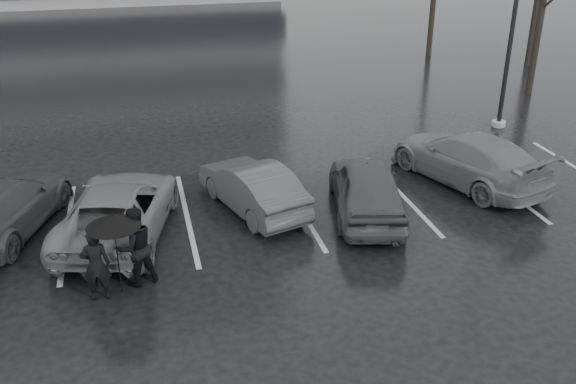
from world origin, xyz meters
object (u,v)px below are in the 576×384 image
at_px(car_west_b, 118,209).
at_px(car_main, 367,188).
at_px(car_west_a, 252,187).
at_px(lamp_post, 515,11).
at_px(pedestrian_left, 96,265).
at_px(car_west_c, 1,207).
at_px(pedestrian_right, 135,247).
at_px(car_east, 468,158).

bearing_deg(car_west_b, car_main, -168.74).
height_order(car_west_a, lamp_post, lamp_post).
relative_size(pedestrian_left, lamp_post, 0.18).
relative_size(car_west_b, car_west_c, 1.02).
height_order(car_west_b, pedestrian_left, pedestrian_left).
relative_size(car_west_c, pedestrian_right, 2.70).
xyz_separation_m(car_west_b, car_east, (9.19, 0.83, 0.04)).
bearing_deg(lamp_post, car_main, -142.57).
relative_size(car_east, pedestrian_right, 2.82).
bearing_deg(lamp_post, car_east, -130.31).
bearing_deg(car_west_a, car_east, 164.94).
height_order(car_west_c, car_east, car_east).
bearing_deg(pedestrian_left, car_west_b, -99.25).
bearing_deg(car_east, car_west_a, -16.30).
distance_m(car_main, pedestrian_right, 5.85).
height_order(pedestrian_left, pedestrian_right, pedestrian_right).
xyz_separation_m(car_main, car_west_c, (-8.48, 1.11, -0.03)).
relative_size(pedestrian_right, lamp_post, 0.20).
xyz_separation_m(car_west_c, pedestrian_left, (2.18, -3.33, 0.09)).
bearing_deg(car_west_a, pedestrian_left, 23.08).
bearing_deg(car_west_a, car_west_c, -19.52).
bearing_deg(car_east, pedestrian_right, -0.08).
bearing_deg(car_west_b, lamp_post, -144.65).
bearing_deg(pedestrian_right, car_west_c, -66.94).
relative_size(car_west_a, pedestrian_left, 2.47).
bearing_deg(car_west_b, pedestrian_left, 95.16).
bearing_deg(car_main, car_west_c, 5.54).
bearing_deg(car_west_c, car_west_a, -162.61).
bearing_deg(car_west_c, car_main, -168.11).
distance_m(car_main, lamp_post, 8.93).
bearing_deg(lamp_post, car_west_a, -155.81).
distance_m(car_west_c, pedestrian_right, 4.16).
distance_m(pedestrian_right, lamp_post, 14.33).
xyz_separation_m(car_main, pedestrian_left, (-6.30, -2.22, 0.07)).
distance_m(car_main, car_west_b, 5.88).
distance_m(car_west_b, lamp_post, 13.75).
relative_size(car_west_a, car_west_c, 0.82).
bearing_deg(car_west_c, car_west_b, -177.05).
xyz_separation_m(car_east, pedestrian_right, (-8.87, -3.01, 0.15)).
bearing_deg(car_west_c, pedestrian_left, 142.56).
bearing_deg(car_west_b, pedestrian_right, 113.04).
xyz_separation_m(car_east, lamp_post, (3.32, 3.91, 3.12)).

